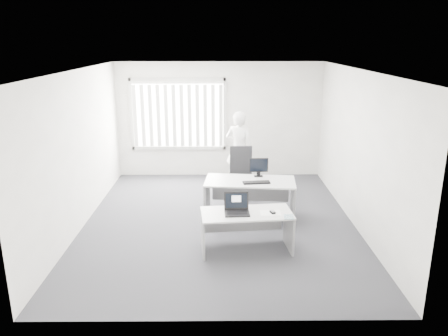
{
  "coord_description": "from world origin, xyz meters",
  "views": [
    {
      "loc": [
        0.03,
        -7.58,
        3.31
      ],
      "look_at": [
        0.09,
        0.15,
        1.02
      ],
      "focal_mm": 35.0,
      "sensor_mm": 36.0,
      "label": 1
    }
  ],
  "objects_px": {
    "office_chair": "(241,184)",
    "monitor": "(259,167)",
    "laptop": "(237,205)",
    "desk_near": "(246,223)",
    "person": "(239,149)",
    "desk_far": "(250,191)"
  },
  "relations": [
    {
      "from": "office_chair",
      "to": "person",
      "type": "height_order",
      "value": "person"
    },
    {
      "from": "desk_near",
      "to": "desk_far",
      "type": "xyz_separation_m",
      "value": [
        0.14,
        1.31,
        0.08
      ]
    },
    {
      "from": "desk_far",
      "to": "person",
      "type": "relative_size",
      "value": 0.99
    },
    {
      "from": "desk_near",
      "to": "laptop",
      "type": "height_order",
      "value": "laptop"
    },
    {
      "from": "desk_near",
      "to": "desk_far",
      "type": "distance_m",
      "value": 1.32
    },
    {
      "from": "person",
      "to": "desk_far",
      "type": "bearing_deg",
      "value": 115.09
    },
    {
      "from": "person",
      "to": "laptop",
      "type": "distance_m",
      "value": 3.32
    },
    {
      "from": "office_chair",
      "to": "laptop",
      "type": "relative_size",
      "value": 2.89
    },
    {
      "from": "laptop",
      "to": "person",
      "type": "bearing_deg",
      "value": 84.71
    },
    {
      "from": "desk_near",
      "to": "person",
      "type": "xyz_separation_m",
      "value": [
        0.02,
        3.25,
        0.41
      ]
    },
    {
      "from": "monitor",
      "to": "person",
      "type": "bearing_deg",
      "value": 97.4
    },
    {
      "from": "office_chair",
      "to": "monitor",
      "type": "height_order",
      "value": "office_chair"
    },
    {
      "from": "laptop",
      "to": "desk_near",
      "type": "bearing_deg",
      "value": 20.7
    },
    {
      "from": "laptop",
      "to": "monitor",
      "type": "xyz_separation_m",
      "value": [
        0.47,
        1.63,
        0.14
      ]
    },
    {
      "from": "laptop",
      "to": "desk_far",
      "type": "bearing_deg",
      "value": 75.63
    },
    {
      "from": "monitor",
      "to": "office_chair",
      "type": "bearing_deg",
      "value": 108.09
    },
    {
      "from": "person",
      "to": "laptop",
      "type": "xyz_separation_m",
      "value": [
        -0.17,
        -3.31,
        -0.07
      ]
    },
    {
      "from": "office_chair",
      "to": "laptop",
      "type": "distance_m",
      "value": 2.47
    },
    {
      "from": "desk_near",
      "to": "office_chair",
      "type": "height_order",
      "value": "office_chair"
    },
    {
      "from": "person",
      "to": "monitor",
      "type": "bearing_deg",
      "value": 121.6
    },
    {
      "from": "desk_near",
      "to": "office_chair",
      "type": "xyz_separation_m",
      "value": [
        0.01,
        2.36,
        -0.12
      ]
    },
    {
      "from": "person",
      "to": "monitor",
      "type": "distance_m",
      "value": 1.71
    }
  ]
}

